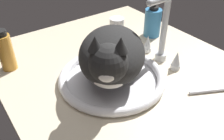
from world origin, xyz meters
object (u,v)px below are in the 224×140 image
(sink_basin, at_px, (112,78))
(pill_bottle, at_px, (117,29))
(amber_bottle, at_px, (6,51))
(toothbrush, at_px, (221,89))
(faucet, at_px, (162,38))
(soap_pump_bottle, at_px, (153,22))
(cat, at_px, (111,56))

(sink_basin, distance_m, pill_bottle, 0.28)
(amber_bottle, bearing_deg, toothbrush, 43.99)
(pill_bottle, relative_size, amber_bottle, 0.63)
(faucet, xyz_separation_m, amber_bottle, (-0.25, -0.43, -0.02))
(faucet, distance_m, soap_pump_bottle, 0.19)
(faucet, height_order, cat, faucet)
(faucet, xyz_separation_m, cat, (0.01, -0.21, 0.01))
(faucet, xyz_separation_m, pill_bottle, (-0.21, -0.02, -0.05))
(faucet, height_order, pill_bottle, faucet)
(sink_basin, bearing_deg, toothbrush, 45.25)
(soap_pump_bottle, bearing_deg, amber_bottle, -100.37)
(sink_basin, xyz_separation_m, pill_bottle, (-0.21, 0.18, 0.03))
(faucet, height_order, soap_pump_bottle, faucet)
(pill_bottle, xyz_separation_m, amber_bottle, (-0.04, -0.41, 0.03))
(amber_bottle, bearing_deg, soap_pump_bottle, 79.63)
(toothbrush, bearing_deg, sink_basin, -134.75)
(cat, distance_m, amber_bottle, 0.35)
(cat, height_order, soap_pump_bottle, cat)
(faucet, height_order, toothbrush, faucet)
(amber_bottle, bearing_deg, pill_bottle, 84.65)
(cat, xyz_separation_m, toothbrush, (0.21, 0.24, -0.09))
(toothbrush, bearing_deg, faucet, -173.28)
(sink_basin, bearing_deg, pill_bottle, 140.33)
(pill_bottle, distance_m, toothbrush, 0.44)
(soap_pump_bottle, xyz_separation_m, pill_bottle, (-0.06, -0.13, -0.02))
(sink_basin, bearing_deg, cat, -40.96)
(amber_bottle, bearing_deg, faucet, 59.87)
(cat, bearing_deg, soap_pump_bottle, 117.37)
(faucet, distance_m, toothbrush, 0.24)
(faucet, bearing_deg, toothbrush, 6.72)
(toothbrush, bearing_deg, cat, -131.62)
(sink_basin, distance_m, cat, 0.09)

